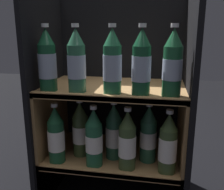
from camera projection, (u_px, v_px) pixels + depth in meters
fridge_back_wall at (121, 90)px, 1.31m from camera, size 0.63×0.02×0.92m
fridge_side_left at (48, 98)px, 1.18m from camera, size 0.02×0.41×0.92m
fridge_side_right at (187, 105)px, 1.08m from camera, size 0.02×0.41×0.92m
shelf_lower at (114, 161)px, 1.19m from camera, size 0.59×0.37×0.22m
shelf_upper at (114, 118)px, 1.14m from camera, size 0.59×0.37×0.53m
bottle_upper_front_0 at (47, 62)px, 1.00m from camera, size 0.07×0.07×0.26m
bottle_upper_front_1 at (77, 62)px, 0.98m from camera, size 0.07×0.07×0.26m
bottle_upper_front_2 at (112, 63)px, 0.96m from camera, size 0.07×0.07×0.26m
bottle_upper_front_3 at (141, 64)px, 0.94m from camera, size 0.07×0.07×0.26m
bottle_upper_front_4 at (173, 65)px, 0.92m from camera, size 0.07×0.07×0.26m
bottle_lower_front_0 at (56, 136)px, 1.08m from camera, size 0.07×0.07×0.26m
bottle_lower_front_1 at (94, 139)px, 1.05m from camera, size 0.07×0.07×0.26m
bottle_lower_front_2 at (127, 142)px, 1.03m from camera, size 0.07×0.07×0.26m
bottle_lower_front_3 at (168, 145)px, 1.00m from camera, size 0.07×0.07×0.26m
bottle_lower_back_0 at (80, 130)px, 1.14m from camera, size 0.07×0.07×0.26m
bottle_lower_back_1 at (114, 133)px, 1.11m from camera, size 0.07×0.07×0.26m
bottle_lower_back_2 at (148, 135)px, 1.09m from camera, size 0.07×0.07×0.26m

